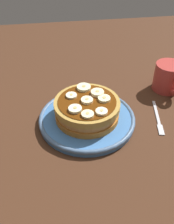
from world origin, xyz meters
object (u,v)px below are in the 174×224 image
Objects in this scene: banana_slice_6 at (75,109)px; banana_slice_7 at (102,112)px; coffee_mug at (169,77)px; fork at (158,119)px; banana_slice_3 at (71,96)px; banana_slice_5 at (97,93)px; pancake_stack at (86,109)px; banana_slice_1 at (105,100)px; plate at (87,119)px; banana_slice_2 at (84,88)px; banana_slice_4 at (88,114)px; banana_slice_0 at (88,101)px.

banana_slice_7 is (1.69, 5.58, -0.04)cm from banana_slice_6.
coffee_mug reaches higher than fork.
banana_slice_3 is 0.82× the size of banana_slice_5.
fork is (2.00, 17.78, -3.69)cm from pancake_stack.
banana_slice_3 is 6.23cm from banana_slice_5.
banana_slice_7 is at bearing -80.02° from fork.
banana_slice_5 is (-2.89, -1.14, 0.08)cm from banana_slice_1.
plate is 2.95cm from pancake_stack.
banana_slice_1 and banana_slice_2 have the same top height.
coffee_mug is at bearing 112.66° from pancake_stack.
pancake_stack is 4.55× the size of banana_slice_2.
banana_slice_4 is 19.50cm from fork.
banana_slice_7 is at bearing 29.05° from plate.
banana_slice_3 is (-2.87, -7.37, -0.06)cm from banana_slice_1.
banana_slice_5 is 16.59cm from fork.
plate is at bearing -95.74° from banana_slice_1.
fork is (-3.11, 18.20, -6.25)cm from banana_slice_4.
banana_slice_3 is at bearing -101.66° from fork.
banana_slice_5 is at bearing 131.66° from banana_slice_6.
banana_slice_0 is at bearing 30.84° from plate.
fork is at bearing 83.90° from banana_slice_1.
banana_slice_7 is at bearing 98.36° from banana_slice_4.
banana_slice_4 is (5.11, -0.43, 2.57)cm from pancake_stack.
fork is (12.41, -7.16, -3.78)cm from coffee_mug.
plate is at bearing -149.16° from banana_slice_0.
banana_slice_3 is at bearing -139.99° from banana_slice_7.
banana_slice_5 is at bearing 154.77° from banana_slice_4.
pancake_stack is 5.97cm from banana_slice_7.
banana_slice_3 is at bearing -73.92° from coffee_mug.
banana_slice_4 is 3.17cm from banana_slice_7.
banana_slice_4 is (4.96, -0.63, 5.50)cm from plate.
banana_slice_6 reaches higher than fork.
banana_slice_6 and banana_slice_7 have the same top height.
banana_slice_7 is (4.50, 2.50, 5.51)cm from plate.
banana_slice_0 is at bearing 171.24° from banana_slice_4.
banana_slice_3 is at bearing -159.92° from banana_slice_4.
banana_slice_5 reaches higher than banana_slice_3.
plate is 7.65cm from banana_slice_2.
banana_slice_7 is at bearing 40.01° from banana_slice_3.
banana_slice_5 is (2.74, 2.84, 0.04)cm from banana_slice_2.
banana_slice_4 is 0.21× the size of fork.
banana_slice_3 is 5.28cm from banana_slice_6.
pancake_stack is 5.31× the size of banana_slice_1.
banana_slice_4 is at bearing -8.76° from banana_slice_0.
banana_slice_2 is at bearing -112.01° from fork.
banana_slice_2 and banana_slice_6 have the same top height.
coffee_mug is at bearing 124.12° from banana_slice_7.
banana_slice_3 is (-2.64, -3.45, -0.06)cm from banana_slice_0.
pancake_stack is 5.88× the size of banana_slice_7.
banana_slice_5 is at bearing -106.47° from fork.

